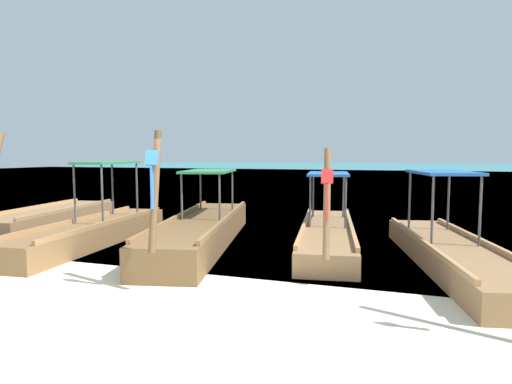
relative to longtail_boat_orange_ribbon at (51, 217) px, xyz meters
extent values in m
plane|color=beige|center=(7.27, -5.25, -0.28)|extent=(120.00, 120.00, 0.00)
plane|color=teal|center=(7.27, 56.53, -0.27)|extent=(120.00, 120.00, 0.00)
cube|color=olive|center=(0.00, 0.02, -0.02)|extent=(2.20, 5.45, 0.52)
cube|color=#AF7F52|center=(-0.66, -0.08, 0.29)|extent=(0.83, 4.82, 0.10)
cube|color=#AF7F52|center=(0.65, 0.13, 0.29)|extent=(0.83, 4.82, 0.10)
cube|color=brown|center=(3.12, -1.89, -0.01)|extent=(1.70, 5.90, 0.54)
cube|color=#9F7246|center=(2.62, -1.94, 0.31)|extent=(0.65, 5.33, 0.10)
cube|color=#9F7246|center=(3.62, -1.84, 0.31)|extent=(0.65, 5.33, 0.10)
cylinder|color=#4C4C51|center=(2.76, -2.08, 0.99)|extent=(0.06, 0.06, 1.46)
cylinder|color=#4C4C51|center=(3.51, -1.99, 0.99)|extent=(0.06, 0.06, 1.46)
cylinder|color=#4C4C51|center=(2.57, -0.34, 0.99)|extent=(0.06, 0.06, 1.46)
cylinder|color=#4C4C51|center=(3.33, -0.26, 0.99)|extent=(0.06, 0.06, 1.46)
cube|color=#2D844C|center=(3.04, -1.17, 1.75)|extent=(1.12, 2.03, 0.06)
cube|color=brown|center=(5.72, -1.03, 0.04)|extent=(2.88, 7.07, 0.64)
cube|color=brown|center=(5.10, -1.18, 0.42)|extent=(1.52, 6.24, 0.10)
cube|color=brown|center=(6.33, -0.89, 0.42)|extent=(1.52, 6.24, 0.10)
cylinder|color=brown|center=(6.52, -4.49, 1.36)|extent=(0.24, 0.58, 2.02)
cube|color=blue|center=(6.55, -4.61, 1.91)|extent=(0.22, 0.15, 0.25)
cube|color=blue|center=(6.55, -4.63, 1.43)|extent=(0.05, 0.08, 0.71)
cylinder|color=#4C4C51|center=(5.30, -1.31, 0.93)|extent=(0.06, 0.06, 1.13)
cylinder|color=#4C4C51|center=(6.21, -1.10, 0.93)|extent=(0.06, 0.06, 1.13)
cylinder|color=#4C4C51|center=(4.83, 0.72, 0.93)|extent=(0.06, 0.06, 1.13)
cylinder|color=#4C4C51|center=(5.74, 0.93, 0.93)|extent=(0.06, 0.06, 1.13)
cube|color=#2D844C|center=(5.52, -0.19, 1.52)|extent=(1.63, 2.48, 0.06)
cube|color=olive|center=(8.68, -0.09, -0.05)|extent=(2.14, 6.34, 0.46)
cube|color=#AF7F52|center=(8.12, -0.17, 0.23)|extent=(0.95, 5.67, 0.10)
cube|color=#AF7F52|center=(9.24, 0.00, 0.23)|extent=(0.95, 5.67, 0.10)
cylinder|color=brown|center=(9.17, -3.27, 1.12)|extent=(0.21, 0.64, 1.91)
cube|color=red|center=(9.19, -3.39, 1.59)|extent=(0.22, 0.15, 0.25)
cube|color=red|center=(9.19, -3.41, 1.14)|extent=(0.04, 0.08, 0.66)
cylinder|color=#4C4C51|center=(8.28, -0.30, 0.80)|extent=(0.06, 0.06, 1.25)
cylinder|color=#4C4C51|center=(9.12, -0.18, 0.80)|extent=(0.06, 0.06, 1.25)
cylinder|color=#4C4C51|center=(8.00, 1.54, 0.80)|extent=(0.06, 0.06, 1.25)
cylinder|color=#4C4C51|center=(8.84, 1.67, 0.80)|extent=(0.06, 0.06, 1.25)
cube|color=#235BA3|center=(8.56, 0.68, 1.46)|extent=(1.33, 2.20, 0.06)
cube|color=olive|center=(11.37, -1.44, -0.04)|extent=(2.53, 6.40, 0.47)
cube|color=#AF7F52|center=(10.79, -1.56, 0.24)|extent=(1.27, 5.66, 0.10)
cube|color=#AF7F52|center=(11.95, -1.31, 0.24)|extent=(1.27, 5.66, 0.10)
cylinder|color=#4C4C51|center=(10.97, -1.68, 0.87)|extent=(0.06, 0.06, 1.36)
cylinder|color=#4C4C51|center=(11.84, -1.50, 0.87)|extent=(0.06, 0.06, 1.36)
cylinder|color=#4C4C51|center=(10.58, 0.16, 0.87)|extent=(0.06, 0.06, 1.36)
cylinder|color=#4C4C51|center=(11.45, 0.34, 0.87)|extent=(0.06, 0.06, 1.36)
cube|color=#235BA3|center=(11.21, -0.67, 1.58)|extent=(1.48, 2.26, 0.06)
camera|label=1|loc=(10.36, -10.71, 1.96)|focal=30.40mm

